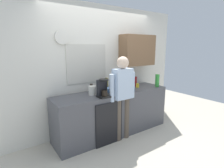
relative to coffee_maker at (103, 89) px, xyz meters
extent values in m
plane|color=beige|center=(0.37, -0.09, -1.03)|extent=(8.00, 8.00, 0.00)
cube|color=#4C4C51|center=(0.37, 0.21, -0.59)|extent=(2.43, 0.64, 0.89)
cube|color=black|center=(0.05, -0.13, -0.63)|extent=(0.56, 0.02, 0.80)
cube|color=silver|center=(0.37, 0.64, 0.27)|extent=(4.03, 0.10, 2.60)
cube|color=beige|center=(-0.01, 0.58, 0.40)|extent=(0.86, 0.02, 0.76)
cube|color=#8CA5C6|center=(-0.01, 0.58, 0.40)|extent=(0.80, 0.02, 0.70)
cube|color=brown|center=(1.20, 0.43, 0.65)|extent=(0.84, 0.32, 0.68)
cylinder|color=silver|center=(-0.49, 0.57, 0.90)|extent=(0.26, 0.03, 0.26)
cube|color=black|center=(0.00, -0.03, -0.13)|extent=(0.20, 0.20, 0.03)
cube|color=black|center=(0.00, 0.03, 0.02)|extent=(0.18, 0.08, 0.28)
cylinder|color=black|center=(0.00, -0.06, -0.06)|extent=(0.11, 0.11, 0.11)
cylinder|color=black|center=(0.00, -0.03, 0.17)|extent=(0.17, 0.17, 0.03)
cylinder|color=brown|center=(0.69, 0.41, -0.03)|extent=(0.06, 0.06, 0.23)
cylinder|color=#2D8C33|center=(1.44, 0.01, -0.01)|extent=(0.09, 0.09, 0.28)
cylinder|color=olive|center=(0.35, 0.43, -0.02)|extent=(0.06, 0.06, 0.25)
cylinder|color=maroon|center=(1.06, 0.32, -0.04)|extent=(0.06, 0.06, 0.22)
cylinder|color=black|center=(-0.04, 0.36, -0.06)|extent=(0.06, 0.06, 0.18)
cylinder|color=yellow|center=(1.03, 0.21, -0.10)|extent=(0.07, 0.07, 0.08)
cylinder|color=#4C72A5|center=(0.33, 0.23, -0.11)|extent=(0.22, 0.22, 0.08)
cylinder|color=blue|center=(0.77, 0.05, -0.07)|extent=(0.06, 0.06, 0.15)
cone|color=white|center=(0.77, 0.05, 0.02)|extent=(0.02, 0.02, 0.03)
cylinder|color=silver|center=(-0.09, 0.23, -0.06)|extent=(0.14, 0.14, 0.17)
cylinder|color=brown|center=(0.27, -0.09, -0.62)|extent=(0.12, 0.12, 0.82)
cylinder|color=brown|center=(0.47, -0.09, -0.62)|extent=(0.12, 0.12, 0.82)
cube|color=silver|center=(0.37, -0.09, 0.07)|extent=(0.36, 0.20, 0.56)
sphere|color=beige|center=(0.37, -0.09, 0.46)|extent=(0.22, 0.22, 0.22)
cylinder|color=silver|center=(0.13, -0.09, 0.02)|extent=(0.09, 0.09, 0.50)
cylinder|color=silver|center=(0.61, -0.09, 0.02)|extent=(0.09, 0.09, 0.50)
camera|label=1|loc=(-1.61, -2.61, 0.74)|focal=28.38mm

